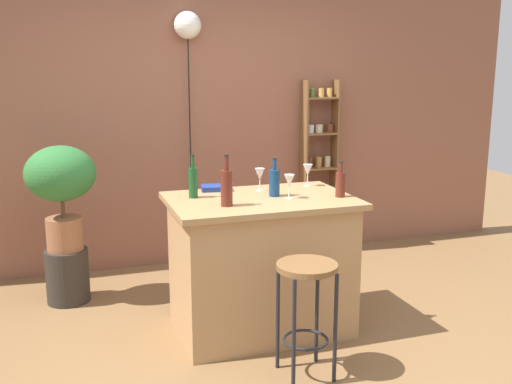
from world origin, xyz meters
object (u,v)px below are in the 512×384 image
(wine_glass_right, at_px, (308,171))
(cookbook, at_px, (216,188))
(spice_shelf, at_px, (319,167))
(bar_stool, at_px, (307,292))
(bottle_spirits_clear, at_px, (274,182))
(plant_stool, at_px, (68,276))
(potted_plant, at_px, (61,183))
(bottle_wine_red, at_px, (193,182))
(wine_glass_left, at_px, (289,181))
(wine_glass_center, at_px, (260,175))
(bottle_sauce_amber, at_px, (227,187))
(pendant_globe_light, at_px, (188,28))
(bottle_soda_blue, at_px, (340,184))

(wine_glass_right, height_order, cookbook, wine_glass_right)
(spice_shelf, height_order, wine_glass_right, spice_shelf)
(bar_stool, distance_m, bottle_spirits_clear, 0.89)
(spice_shelf, height_order, plant_stool, spice_shelf)
(potted_plant, relative_size, wine_glass_right, 4.97)
(potted_plant, relative_size, bottle_wine_red, 2.76)
(wine_glass_left, xyz_separation_m, wine_glass_center, (-0.11, 0.29, 0.00))
(cookbook, bearing_deg, bottle_sauce_amber, -87.21)
(potted_plant, height_order, cookbook, potted_plant)
(plant_stool, relative_size, wine_glass_left, 2.59)
(plant_stool, bearing_deg, pendant_globe_light, 27.64)
(potted_plant, xyz_separation_m, wine_glass_right, (1.74, -0.68, 0.11))
(cookbook, bearing_deg, wine_glass_right, 3.75)
(bottle_soda_blue, bearing_deg, bar_stool, -130.77)
(plant_stool, bearing_deg, potted_plant, 180.00)
(bottle_sauce_amber, distance_m, wine_glass_center, 0.51)
(bottle_wine_red, distance_m, wine_glass_left, 0.65)
(spice_shelf, bearing_deg, bottle_wine_red, -138.93)
(wine_glass_right, relative_size, cookbook, 0.78)
(wine_glass_left, height_order, wine_glass_right, same)
(spice_shelf, xyz_separation_m, wine_glass_left, (-0.94, -1.58, 0.21))
(potted_plant, height_order, bottle_sauce_amber, bottle_sauce_amber)
(bar_stool, bearing_deg, cookbook, 104.50)
(bottle_spirits_clear, xyz_separation_m, pendant_globe_light, (-0.25, 1.52, 1.10))
(potted_plant, relative_size, cookbook, 3.88)
(spice_shelf, bearing_deg, bottle_soda_blue, -109.80)
(bottle_sauce_amber, bearing_deg, wine_glass_left, 9.57)
(wine_glass_left, bearing_deg, bottle_soda_blue, -10.69)
(wine_glass_center, bearing_deg, potted_plant, 151.56)
(bottle_spirits_clear, relative_size, pendant_globe_light, 0.12)
(bottle_wine_red, xyz_separation_m, pendant_globe_light, (0.29, 1.39, 1.08))
(bottle_spirits_clear, bearing_deg, pendant_globe_light, 99.42)
(spice_shelf, height_order, bottle_sauce_amber, spice_shelf)
(spice_shelf, relative_size, bottle_wine_red, 5.72)
(potted_plant, bearing_deg, wine_glass_center, -28.44)
(wine_glass_right, relative_size, pendant_globe_light, 0.07)
(bottle_spirits_clear, height_order, bottle_sauce_amber, bottle_sauce_amber)
(potted_plant, height_order, pendant_globe_light, pendant_globe_light)
(bottle_soda_blue, height_order, wine_glass_left, bottle_soda_blue)
(bottle_wine_red, relative_size, wine_glass_right, 1.80)
(spice_shelf, height_order, cookbook, spice_shelf)
(bottle_wine_red, bearing_deg, cookbook, 41.77)
(wine_glass_right, bearing_deg, spice_shelf, 61.97)
(potted_plant, height_order, bottle_wine_red, bottle_wine_red)
(bottle_wine_red, distance_m, wine_glass_right, 0.90)
(spice_shelf, distance_m, plant_stool, 2.54)
(potted_plant, xyz_separation_m, wine_glass_center, (1.35, -0.73, 0.11))
(bottle_sauce_amber, bearing_deg, wine_glass_center, 46.57)
(bottle_spirits_clear, xyz_separation_m, wine_glass_right, (0.35, 0.25, 0.02))
(plant_stool, distance_m, bottle_wine_red, 1.44)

